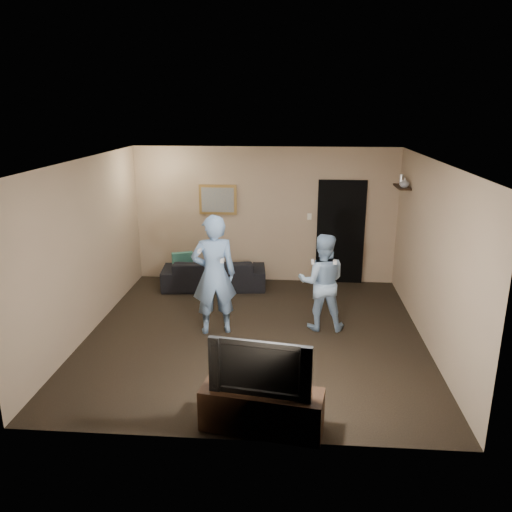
# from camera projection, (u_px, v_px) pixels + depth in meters

# --- Properties ---
(ground) EXTENTS (5.00, 5.00, 0.00)m
(ground) POSITION_uv_depth(u_px,v_px,m) (255.00, 334.00, 7.55)
(ground) COLOR black
(ground) RESTS_ON ground
(ceiling) EXTENTS (5.00, 5.00, 0.04)m
(ceiling) POSITION_uv_depth(u_px,v_px,m) (254.00, 161.00, 6.80)
(ceiling) COLOR silver
(ceiling) RESTS_ON wall_back
(wall_back) EXTENTS (5.00, 0.04, 2.60)m
(wall_back) POSITION_uv_depth(u_px,v_px,m) (265.00, 216.00, 9.56)
(wall_back) COLOR tan
(wall_back) RESTS_ON ground
(wall_front) EXTENTS (5.00, 0.04, 2.60)m
(wall_front) POSITION_uv_depth(u_px,v_px,m) (234.00, 325.00, 4.79)
(wall_front) COLOR tan
(wall_front) RESTS_ON ground
(wall_left) EXTENTS (0.04, 5.00, 2.60)m
(wall_left) POSITION_uv_depth(u_px,v_px,m) (86.00, 248.00, 7.36)
(wall_left) COLOR tan
(wall_left) RESTS_ON ground
(wall_right) EXTENTS (0.04, 5.00, 2.60)m
(wall_right) POSITION_uv_depth(u_px,v_px,m) (432.00, 256.00, 6.99)
(wall_right) COLOR tan
(wall_right) RESTS_ON ground
(sofa) EXTENTS (1.99, 0.94, 0.56)m
(sofa) POSITION_uv_depth(u_px,v_px,m) (214.00, 273.00, 9.43)
(sofa) COLOR black
(sofa) RESTS_ON ground
(throw_pillow) EXTENTS (0.41, 0.26, 0.39)m
(throw_pillow) POSITION_uv_depth(u_px,v_px,m) (183.00, 263.00, 9.41)
(throw_pillow) COLOR #1C554B
(throw_pillow) RESTS_ON sofa
(painting_frame) EXTENTS (0.72, 0.05, 0.57)m
(painting_frame) POSITION_uv_depth(u_px,v_px,m) (218.00, 200.00, 9.52)
(painting_frame) COLOR olive
(painting_frame) RESTS_ON wall_back
(painting_canvas) EXTENTS (0.62, 0.01, 0.47)m
(painting_canvas) POSITION_uv_depth(u_px,v_px,m) (218.00, 200.00, 9.49)
(painting_canvas) COLOR slate
(painting_canvas) RESTS_ON painting_frame
(doorway) EXTENTS (0.90, 0.06, 2.00)m
(doorway) POSITION_uv_depth(u_px,v_px,m) (340.00, 232.00, 9.51)
(doorway) COLOR black
(doorway) RESTS_ON ground
(light_switch) EXTENTS (0.08, 0.02, 0.12)m
(light_switch) POSITION_uv_depth(u_px,v_px,m) (309.00, 217.00, 9.47)
(light_switch) COLOR silver
(light_switch) RESTS_ON wall_back
(wall_shelf) EXTENTS (0.20, 0.60, 0.03)m
(wall_shelf) POSITION_uv_depth(u_px,v_px,m) (402.00, 187.00, 8.52)
(wall_shelf) COLOR black
(wall_shelf) RESTS_ON wall_right
(shelf_vase) EXTENTS (0.18, 0.18, 0.16)m
(shelf_vase) POSITION_uv_depth(u_px,v_px,m) (405.00, 183.00, 8.33)
(shelf_vase) COLOR #A4A4A8
(shelf_vase) RESTS_ON wall_shelf
(shelf_figurine) EXTENTS (0.06, 0.06, 0.18)m
(shelf_figurine) POSITION_uv_depth(u_px,v_px,m) (401.00, 180.00, 8.60)
(shelf_figurine) COLOR silver
(shelf_figurine) RESTS_ON wall_shelf
(tv_console) EXTENTS (1.33, 0.61, 0.46)m
(tv_console) POSITION_uv_depth(u_px,v_px,m) (262.00, 409.00, 5.25)
(tv_console) COLOR black
(tv_console) RESTS_ON ground
(television) EXTENTS (1.07, 0.30, 0.61)m
(television) POSITION_uv_depth(u_px,v_px,m) (262.00, 364.00, 5.10)
(television) COLOR black
(television) RESTS_ON tv_console
(wii_player_left) EXTENTS (0.76, 0.60, 1.83)m
(wii_player_left) POSITION_uv_depth(u_px,v_px,m) (214.00, 275.00, 7.39)
(wii_player_left) COLOR #779ECF
(wii_player_left) RESTS_ON ground
(wii_player_right) EXTENTS (0.73, 0.58, 1.50)m
(wii_player_right) POSITION_uv_depth(u_px,v_px,m) (322.00, 282.00, 7.57)
(wii_player_right) COLOR #8FAFD0
(wii_player_right) RESTS_ON ground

